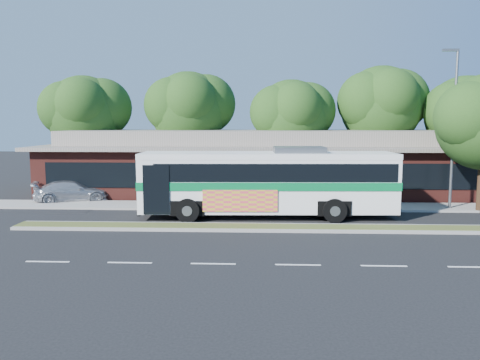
# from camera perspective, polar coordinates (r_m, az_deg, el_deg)

# --- Properties ---
(ground) EXTENTS (120.00, 120.00, 0.00)m
(ground) POSITION_cam_1_polar(r_m,az_deg,el_deg) (21.69, 6.01, -6.34)
(ground) COLOR black
(ground) RESTS_ON ground
(median_strip) EXTENTS (26.00, 1.10, 0.15)m
(median_strip) POSITION_cam_1_polar(r_m,az_deg,el_deg) (22.26, 5.91, -5.80)
(median_strip) COLOR #484F21
(median_strip) RESTS_ON ground
(sidewalk) EXTENTS (44.00, 2.60, 0.12)m
(sidewalk) POSITION_cam_1_polar(r_m,az_deg,el_deg) (27.94, 5.20, -3.20)
(sidewalk) COLOR gray
(sidewalk) RESTS_ON ground
(parking_lot) EXTENTS (14.00, 12.00, 0.01)m
(parking_lot) POSITION_cam_1_polar(r_m,az_deg,el_deg) (35.59, -25.49, -1.75)
(parking_lot) COLOR black
(parking_lot) RESTS_ON ground
(plaza_building) EXTENTS (33.20, 11.20, 4.45)m
(plaza_building) POSITION_cam_1_polar(r_m,az_deg,el_deg) (34.20, 4.71, 2.16)
(plaza_building) COLOR #57211B
(plaza_building) RESTS_ON ground
(lamp_post) EXTENTS (0.93, 0.18, 9.07)m
(lamp_post) POSITION_cam_1_polar(r_m,az_deg,el_deg) (29.19, 24.56, 6.19)
(lamp_post) COLOR slate
(lamp_post) RESTS_ON ground
(tree_bg_a) EXTENTS (6.47, 5.80, 8.63)m
(tree_bg_a) POSITION_cam_1_polar(r_m,az_deg,el_deg) (38.55, -17.80, 7.96)
(tree_bg_a) COLOR black
(tree_bg_a) RESTS_ON ground
(tree_bg_b) EXTENTS (6.69, 6.00, 9.00)m
(tree_bg_b) POSITION_cam_1_polar(r_m,az_deg,el_deg) (37.59, -5.60, 8.71)
(tree_bg_b) COLOR black
(tree_bg_b) RESTS_ON ground
(tree_bg_c) EXTENTS (6.24, 5.60, 8.26)m
(tree_bg_c) POSITION_cam_1_polar(r_m,az_deg,el_deg) (36.31, 6.86, 7.89)
(tree_bg_c) COLOR black
(tree_bg_c) RESTS_ON ground
(tree_bg_d) EXTENTS (6.91, 6.20, 9.37)m
(tree_bg_d) POSITION_cam_1_polar(r_m,az_deg,el_deg) (38.52, 17.39, 8.79)
(tree_bg_d) COLOR black
(tree_bg_d) RESTS_ON ground
(tree_bg_e) EXTENTS (6.47, 5.80, 8.50)m
(tree_bg_e) POSITION_cam_1_polar(r_m,az_deg,el_deg) (39.51, 26.20, 7.37)
(tree_bg_e) COLOR black
(tree_bg_e) RESTS_ON ground
(transit_bus) EXTENTS (13.43, 3.48, 3.74)m
(transit_bus) POSITION_cam_1_polar(r_m,az_deg,el_deg) (24.73, 3.50, 0.23)
(transit_bus) COLOR white
(transit_bus) RESTS_ON ground
(sedan) EXTENTS (4.99, 3.29, 1.34)m
(sedan) POSITION_cam_1_polar(r_m,az_deg,el_deg) (31.52, -19.79, -1.30)
(sedan) COLOR #B1B2B8
(sedan) RESTS_ON ground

